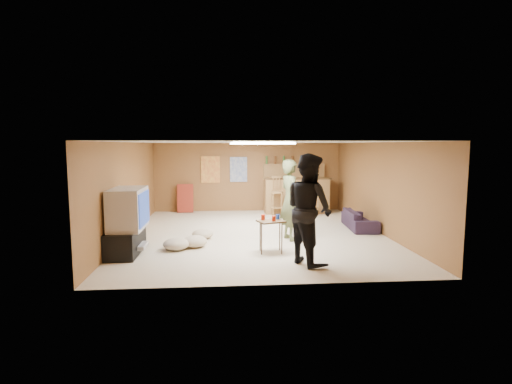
{
  "coord_description": "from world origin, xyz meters",
  "views": [
    {
      "loc": [
        -0.78,
        -9.37,
        2.14
      ],
      "look_at": [
        0.0,
        0.2,
        1.0
      ],
      "focal_mm": 28.0,
      "sensor_mm": 36.0,
      "label": 1
    }
  ],
  "objects": [
    {
      "name": "wall_right",
      "position": [
        3.0,
        0.0,
        1.1
      ],
      "size": [
        0.02,
        7.0,
        2.2
      ],
      "primitive_type": "cube",
      "color": "brown",
      "rests_on": "ground"
    },
    {
      "name": "person_black",
      "position": [
        0.74,
        -2.41,
        0.99
      ],
      "size": [
        1.08,
        1.19,
        1.99
      ],
      "primitive_type": "imported",
      "rotation": [
        0.0,
        0.0,
        2.0
      ],
      "color": "black",
      "rests_on": "ground"
    },
    {
      "name": "cup_blue",
      "position": [
        0.3,
        -1.52,
        0.7
      ],
      "size": [
        0.08,
        0.08,
        0.1
      ],
      "primitive_type": "cylinder",
      "rotation": [
        0.0,
        0.0,
        -0.11
      ],
      "color": "navy",
      "rests_on": "tray_table"
    },
    {
      "name": "bottle_row",
      "position": [
        1.3,
        3.38,
        1.65
      ],
      "size": [
        1.48,
        0.08,
        0.26
      ],
      "primitive_type": null,
      "color": "#3F7233",
      "rests_on": "bar_shelf"
    },
    {
      "name": "bar_backing",
      "position": [
        1.5,
        3.42,
        1.2
      ],
      "size": [
        2.0,
        0.14,
        0.6
      ],
      "primitive_type": "cube",
      "color": "olive",
      "rests_on": "bar_counter"
    },
    {
      "name": "bar_shelf",
      "position": [
        1.5,
        3.4,
        1.5
      ],
      "size": [
        2.0,
        0.18,
        0.05
      ],
      "primitive_type": "cube",
      "color": "olive",
      "rests_on": "bar_backing"
    },
    {
      "name": "tv_body",
      "position": [
        -2.65,
        -1.5,
        0.9
      ],
      "size": [
        0.6,
        1.1,
        0.8
      ],
      "primitive_type": "cube",
      "color": "#B2B2B7",
      "rests_on": "tv_stand"
    },
    {
      "name": "wall_left",
      "position": [
        -3.0,
        0.0,
        1.1
      ],
      "size": [
        0.02,
        7.0,
        2.2
      ],
      "primitive_type": "cube",
      "color": "brown",
      "rests_on": "ground"
    },
    {
      "name": "sofa",
      "position": [
        2.7,
        0.48,
        0.23
      ],
      "size": [
        0.74,
        1.61,
        0.46
      ],
      "primitive_type": "imported",
      "rotation": [
        0.0,
        0.0,
        1.49
      ],
      "color": "black",
      "rests_on": "ground"
    },
    {
      "name": "bar_lip",
      "position": [
        1.5,
        2.7,
        1.1
      ],
      "size": [
        2.1,
        0.12,
        0.05
      ],
      "primitive_type": "cube",
      "color": "#3F2914",
      "rests_on": "bar_counter"
    },
    {
      "name": "bar_stool_left",
      "position": [
        0.82,
        2.45,
        0.59
      ],
      "size": [
        0.44,
        0.44,
        1.19
      ],
      "primitive_type": null,
      "rotation": [
        0.0,
        0.0,
        -0.17
      ],
      "color": "olive",
      "rests_on": "ground"
    },
    {
      "name": "ceiling_panel_back",
      "position": [
        0.0,
        1.2,
        2.17
      ],
      "size": [
        1.2,
        0.6,
        0.04
      ],
      "primitive_type": "cube",
      "color": "white",
      "rests_on": "ceiling"
    },
    {
      "name": "tv_screen",
      "position": [
        -2.34,
        -1.5,
        0.9
      ],
      "size": [
        0.02,
        0.95,
        0.65
      ],
      "primitive_type": "cube",
      "color": "navy",
      "rests_on": "tv_body"
    },
    {
      "name": "ground",
      "position": [
        0.0,
        0.0,
        0.0
      ],
      "size": [
        7.0,
        7.0,
        0.0
      ],
      "primitive_type": "plane",
      "color": "beige",
      "rests_on": "ground"
    },
    {
      "name": "cup_red_far",
      "position": [
        0.2,
        -1.71,
        0.7
      ],
      "size": [
        0.1,
        0.1,
        0.1
      ],
      "primitive_type": "cylinder",
      "rotation": [
        0.0,
        0.0,
        -0.4
      ],
      "color": "red",
      "rests_on": "tray_table"
    },
    {
      "name": "tray_table",
      "position": [
        0.15,
        -1.64,
        0.32
      ],
      "size": [
        0.6,
        0.53,
        0.65
      ],
      "primitive_type": "cube",
      "rotation": [
        0.0,
        0.0,
        0.31
      ],
      "color": "#3F2914",
      "rests_on": "ground"
    },
    {
      "name": "wall_back",
      "position": [
        0.0,
        3.5,
        1.1
      ],
      "size": [
        6.0,
        0.02,
        2.2
      ],
      "primitive_type": "cube",
      "color": "brown",
      "rests_on": "ground"
    },
    {
      "name": "poster_right",
      "position": [
        -0.3,
        3.46,
        1.35
      ],
      "size": [
        0.55,
        0.03,
        0.8
      ],
      "primitive_type": "cube",
      "color": "#334C99",
      "rests_on": "wall_back"
    },
    {
      "name": "ceiling",
      "position": [
        0.0,
        0.0,
        2.2
      ],
      "size": [
        6.0,
        7.0,
        0.02
      ],
      "primitive_type": "cube",
      "color": "silver",
      "rests_on": "ground"
    },
    {
      "name": "poster_left",
      "position": [
        -1.2,
        3.46,
        1.35
      ],
      "size": [
        0.6,
        0.03,
        0.85
      ],
      "primitive_type": "cube",
      "color": "#BF3F26",
      "rests_on": "wall_back"
    },
    {
      "name": "cushion_mid",
      "position": [
        -1.27,
        -0.35,
        0.11
      ],
      "size": [
        0.63,
        0.63,
        0.22
      ],
      "primitive_type": "ellipsoid",
      "rotation": [
        0.0,
        0.0,
        -0.36
      ],
      "color": "tan",
      "rests_on": "ground"
    },
    {
      "name": "folding_chair_stack",
      "position": [
        -2.0,
        3.3,
        0.45
      ],
      "size": [
        0.5,
        0.26,
        0.91
      ],
      "primitive_type": "cube",
      "rotation": [
        -0.14,
        0.0,
        0.0
      ],
      "color": "maroon",
      "rests_on": "ground"
    },
    {
      "name": "bar_stool_right",
      "position": [
        1.94,
        2.55,
        0.58
      ],
      "size": [
        0.42,
        0.42,
        1.17
      ],
      "primitive_type": null,
      "rotation": [
        0.0,
        0.0,
        -0.15
      ],
      "color": "olive",
      "rests_on": "ground"
    },
    {
      "name": "ceiling_panel_front",
      "position": [
        0.0,
        -1.5,
        2.17
      ],
      "size": [
        1.2,
        0.6,
        0.04
      ],
      "primitive_type": "cube",
      "color": "white",
      "rests_on": "ceiling"
    },
    {
      "name": "cup_red_near",
      "position": [
        -0.0,
        -1.56,
        0.7
      ],
      "size": [
        0.09,
        0.09,
        0.11
      ],
      "primitive_type": "cylinder",
      "rotation": [
        0.0,
        0.0,
        0.14
      ],
      "color": "red",
      "rests_on": "tray_table"
    },
    {
      "name": "cushion_near_tv",
      "position": [
        -1.4,
        -1.09,
        0.12
      ],
      "size": [
        0.56,
        0.56,
        0.24
      ],
      "primitive_type": "ellipsoid",
      "rotation": [
        0.0,
        0.0,
        0.06
      ],
      "color": "tan",
      "rests_on": "ground"
    },
    {
      "name": "person_olive",
      "position": [
        0.71,
        -0.59,
        0.91
      ],
      "size": [
        0.6,
        0.76,
        1.82
      ],
      "primitive_type": "imported",
      "rotation": [
        0.0,
        0.0,
        1.85
      ],
      "color": "#575F37",
      "rests_on": "ground"
    },
    {
      "name": "dvd_box",
      "position": [
        -2.5,
        -1.5,
        0.15
      ],
      "size": [
        0.35,
        0.5,
        0.08
      ],
      "primitive_type": "cube",
      "color": "#B2B2B7",
      "rests_on": "tv_stand"
    },
    {
      "name": "tv_stand",
      "position": [
        -2.72,
        -1.5,
        0.25
      ],
      "size": [
        0.55,
        1.3,
        0.5
      ],
      "primitive_type": "cube",
      "color": "black",
      "rests_on": "ground"
    },
    {
      "name": "wall_front",
      "position": [
        0.0,
        -3.5,
        1.1
      ],
      "size": [
        6.0,
        0.02,
        2.2
      ],
      "primitive_type": "cube",
      "color": "brown",
      "rests_on": "ground"
    },
    {
      "name": "cushion_far",
      "position": [
        -1.76,
        -1.29,
        0.12
      ],
      "size": [
        0.68,
        0.68,
        0.24
      ],
      "primitive_type": "ellipsoid",
      "rotation": [
        0.0,
        0.0,
        -0.34
      ],
      "color": "tan",
      "rests_on": "ground"
    },
    {
      "name": "bar_counter",
      "position": [
        1.5,
        2.95,
        0.55
      ],
      "size": [
        2.0,
        0.6,
        1.1
      ],
      "primitive_type": "cube",
      "color": "olive",
      "rests_on": "ground"
    }
  ]
}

